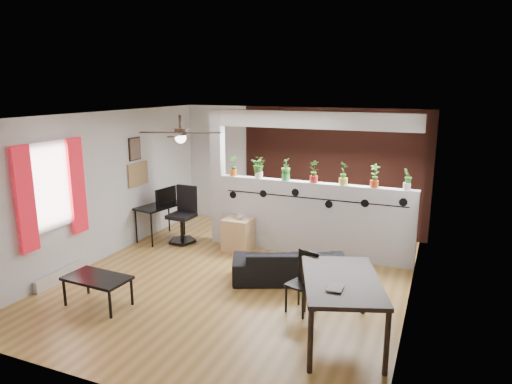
# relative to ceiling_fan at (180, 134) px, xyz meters

# --- Properties ---
(room_shell) EXTENTS (6.30, 7.10, 2.90)m
(room_shell) POSITION_rel_ceiling_fan_xyz_m (0.80, 0.30, -1.01)
(room_shell) COLOR olive
(room_shell) RESTS_ON ground
(partition_wall) EXTENTS (3.60, 0.18, 1.35)m
(partition_wall) POSITION_rel_ceiling_fan_xyz_m (1.60, 1.80, -1.64)
(partition_wall) COLOR #BCBCC1
(partition_wall) RESTS_ON ground
(ceiling_header) EXTENTS (3.60, 0.18, 0.30)m
(ceiling_header) POSITION_rel_ceiling_fan_xyz_m (1.60, 1.80, 0.14)
(ceiling_header) COLOR silver
(ceiling_header) RESTS_ON room_shell
(pier_column) EXTENTS (0.22, 0.20, 2.60)m
(pier_column) POSITION_rel_ceiling_fan_xyz_m (-0.31, 1.80, -1.01)
(pier_column) COLOR #BCBCC1
(pier_column) RESTS_ON ground
(brick_panel) EXTENTS (3.90, 0.05, 2.60)m
(brick_panel) POSITION_rel_ceiling_fan_xyz_m (1.60, 3.27, -1.01)
(brick_panel) COLOR brown
(brick_panel) RESTS_ON ground
(vine_decal) EXTENTS (3.31, 0.01, 0.30)m
(vine_decal) POSITION_rel_ceiling_fan_xyz_m (1.60, 1.70, -1.23)
(vine_decal) COLOR black
(vine_decal) RESTS_ON partition_wall
(window_assembly) EXTENTS (0.09, 1.30, 1.55)m
(window_assembly) POSITION_rel_ceiling_fan_xyz_m (-1.76, -0.90, -0.81)
(window_assembly) COLOR white
(window_assembly) RESTS_ON room_shell
(baseboard_heater) EXTENTS (0.08, 1.00, 0.18)m
(baseboard_heater) POSITION_rel_ceiling_fan_xyz_m (-1.74, -0.90, -2.22)
(baseboard_heater) COLOR beige
(baseboard_heater) RESTS_ON ground
(corkboard) EXTENTS (0.03, 0.60, 0.45)m
(corkboard) POSITION_rel_ceiling_fan_xyz_m (-1.78, 1.25, -0.96)
(corkboard) COLOR olive
(corkboard) RESTS_ON room_shell
(framed_art) EXTENTS (0.03, 0.34, 0.44)m
(framed_art) POSITION_rel_ceiling_fan_xyz_m (-1.78, 1.20, -0.46)
(framed_art) COLOR #8C7259
(framed_art) RESTS_ON room_shell
(ceiling_fan) EXTENTS (1.19, 1.19, 0.43)m
(ceiling_fan) POSITION_rel_ceiling_fan_xyz_m (0.00, 0.00, 0.00)
(ceiling_fan) COLOR black
(ceiling_fan) RESTS_ON room_shell
(potted_plant_0) EXTENTS (0.21, 0.18, 0.39)m
(potted_plant_0) POSITION_rel_ceiling_fan_xyz_m (0.02, 1.80, -0.76)
(potted_plant_0) COLOR orange
(potted_plant_0) RESTS_ON partition_wall
(potted_plant_1) EXTENTS (0.21, 0.17, 0.42)m
(potted_plant_1) POSITION_rel_ceiling_fan_xyz_m (0.55, 1.80, -0.74)
(potted_plant_1) COLOR white
(potted_plant_1) RESTS_ON partition_wall
(potted_plant_2) EXTENTS (0.18, 0.22, 0.40)m
(potted_plant_2) POSITION_rel_ceiling_fan_xyz_m (1.07, 1.80, -0.75)
(potted_plant_2) COLOR #349044
(potted_plant_2) RESTS_ON partition_wall
(potted_plant_3) EXTENTS (0.26, 0.25, 0.41)m
(potted_plant_3) POSITION_rel_ceiling_fan_xyz_m (1.60, 1.80, -0.75)
(potted_plant_3) COLOR red
(potted_plant_3) RESTS_ON partition_wall
(potted_plant_4) EXTENTS (0.27, 0.27, 0.42)m
(potted_plant_4) POSITION_rel_ceiling_fan_xyz_m (2.13, 1.80, -0.74)
(potted_plant_4) COLOR #DED54E
(potted_plant_4) RESTS_ON partition_wall
(potted_plant_5) EXTENTS (0.20, 0.16, 0.40)m
(potted_plant_5) POSITION_rel_ceiling_fan_xyz_m (2.65, 1.80, -0.75)
(potted_plant_5) COLOR red
(potted_plant_5) RESTS_ON partition_wall
(potted_plant_6) EXTENTS (0.22, 0.22, 0.36)m
(potted_plant_6) POSITION_rel_ceiling_fan_xyz_m (3.18, 1.80, -0.77)
(potted_plant_6) COLOR silver
(potted_plant_6) RESTS_ON partition_wall
(sofa) EXTENTS (1.84, 1.29, 0.50)m
(sofa) POSITION_rel_ceiling_fan_xyz_m (1.59, 0.55, -2.06)
(sofa) COLOR black
(sofa) RESTS_ON ground
(cube_shelf) EXTENTS (0.51, 0.45, 0.61)m
(cube_shelf) POSITION_rel_ceiling_fan_xyz_m (0.26, 1.46, -2.01)
(cube_shelf) COLOR tan
(cube_shelf) RESTS_ON ground
(cup) EXTENTS (0.13, 0.13, 0.09)m
(cup) POSITION_rel_ceiling_fan_xyz_m (0.31, 1.46, -1.65)
(cup) COLOR gray
(cup) RESTS_ON cube_shelf
(computer_desk) EXTENTS (0.70, 1.06, 0.71)m
(computer_desk) POSITION_rel_ceiling_fan_xyz_m (-1.45, 1.46, -1.67)
(computer_desk) COLOR black
(computer_desk) RESTS_ON ground
(monitor) EXTENTS (0.32, 0.10, 0.18)m
(monitor) POSITION_rel_ceiling_fan_xyz_m (-1.45, 1.61, -1.51)
(monitor) COLOR black
(monitor) RESTS_ON computer_desk
(office_chair) EXTENTS (0.57, 0.57, 1.10)m
(office_chair) POSITION_rel_ceiling_fan_xyz_m (-0.93, 1.48, -1.83)
(office_chair) COLOR black
(office_chair) RESTS_ON ground
(dining_table) EXTENTS (1.32, 1.67, 0.80)m
(dining_table) POSITION_rel_ceiling_fan_xyz_m (2.71, -0.89, -1.60)
(dining_table) COLOR black
(dining_table) RESTS_ON ground
(book) EXTENTS (0.18, 0.24, 0.02)m
(book) POSITION_rel_ceiling_fan_xyz_m (2.61, -1.19, -1.51)
(book) COLOR gray
(book) RESTS_ON dining_table
(folding_chair) EXTENTS (0.43, 0.43, 0.84)m
(folding_chair) POSITION_rel_ceiling_fan_xyz_m (2.09, -0.33, -1.82)
(folding_chair) COLOR black
(folding_chair) RESTS_ON ground
(coffee_table) EXTENTS (0.94, 0.56, 0.43)m
(coffee_table) POSITION_rel_ceiling_fan_xyz_m (-0.62, -1.31, -1.93)
(coffee_table) COLOR black
(coffee_table) RESTS_ON ground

